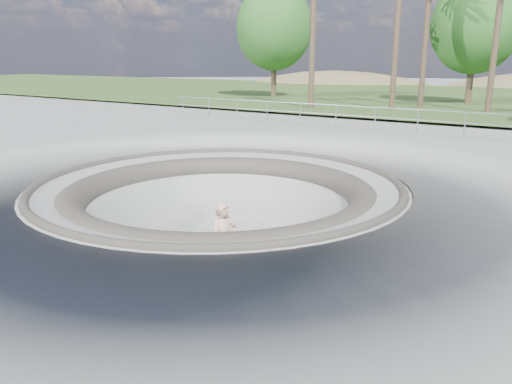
% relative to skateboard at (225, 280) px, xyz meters
% --- Properties ---
extents(ground, '(180.00, 180.00, 0.00)m').
position_rel_skateboard_xyz_m(ground, '(-1.58, 1.86, 1.83)').
color(ground, '#A3A39E').
rests_on(ground, ground).
extents(skate_bowl, '(14.00, 14.00, 4.10)m').
position_rel_skateboard_xyz_m(skate_bowl, '(-1.58, 1.86, 0.00)').
color(skate_bowl, '#A3A39E').
rests_on(skate_bowl, ground).
extents(grass_strip, '(180.00, 36.00, 0.12)m').
position_rel_skateboard_xyz_m(grass_strip, '(-1.58, 35.86, 2.05)').
color(grass_strip, '#334E1F').
rests_on(grass_strip, ground).
extents(safety_railing, '(25.00, 0.06, 1.03)m').
position_rel_skateboard_xyz_m(safety_railing, '(-1.58, 13.86, 2.53)').
color(safety_railing, '#92949A').
rests_on(safety_railing, ground).
extents(skateboard, '(0.83, 0.46, 0.08)m').
position_rel_skateboard_xyz_m(skateboard, '(0.00, 0.00, 0.00)').
color(skateboard, brown).
rests_on(skateboard, ground).
extents(skater, '(0.67, 0.82, 1.94)m').
position_rel_skateboard_xyz_m(skater, '(-0.00, 0.00, 0.99)').
color(skater, '#EEB39A').
rests_on(skater, skateboard).
extents(bushy_tree_left, '(6.33, 5.75, 9.13)m').
position_rel_skateboard_xyz_m(bushy_tree_left, '(-15.59, 27.49, 7.67)').
color(bushy_tree_left, brown).
rests_on(bushy_tree_left, ground).
extents(bushy_tree_mid, '(6.05, 5.50, 8.72)m').
position_rel_skateboard_xyz_m(bushy_tree_mid, '(-0.59, 29.65, 7.42)').
color(bushy_tree_mid, brown).
rests_on(bushy_tree_mid, ground).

